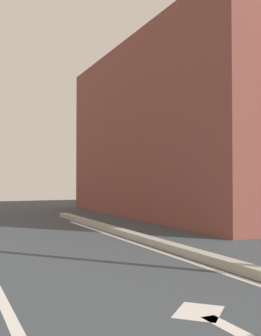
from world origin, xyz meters
The scene contains 3 objects.
lane_arrow_head centered at (1.49, 6.72, 0.00)m, with size 0.56×0.44×0.01m, color silver.
traffic_signal_mast centered at (2.60, 7.20, 3.59)m, with size 4.62×0.34×5.26m.
building_block centered at (9.53, 16.65, 3.18)m, with size 9.15×12.07×6.37m, color brown.
Camera 1 is at (-0.91, 3.09, 1.36)m, focal length 44.51 mm.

